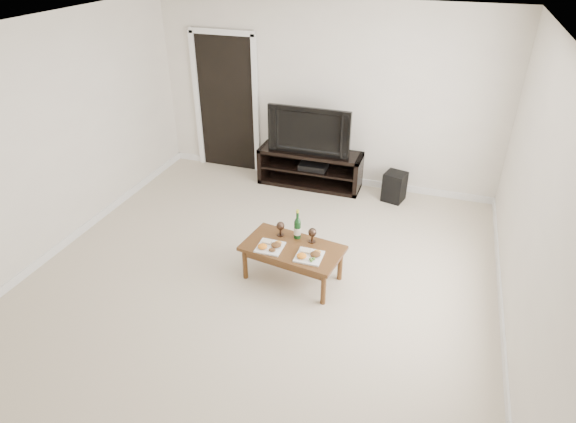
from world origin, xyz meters
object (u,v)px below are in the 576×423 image
Objects in this scene: subwoofer at (394,187)px; coffee_table at (292,263)px; media_console at (310,168)px; television at (311,129)px.

coffee_table is at bearing -96.37° from subwoofer.
media_console is 1.27× the size of television.
media_console is 1.27m from subwoofer.
media_console is at bearing 0.00° from television.
media_console reaches higher than coffee_table.
television is 2.86× the size of subwoofer.
media_console is 3.63× the size of subwoofer.
television is at bearing 101.60° from coffee_table.
subwoofer is (1.26, -0.07, -0.07)m from media_console.
subwoofer is (1.26, -0.07, -0.69)m from television.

